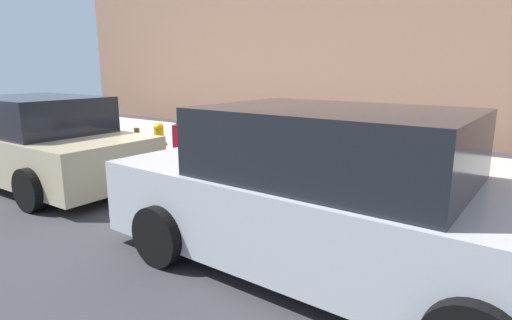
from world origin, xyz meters
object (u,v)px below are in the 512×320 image
at_px(suitcase_silver_0, 372,176).
at_px(suitcase_olive_3, 283,161).
at_px(suitcase_silver_7, 197,152).
at_px(suitcase_maroon_8, 182,145).
at_px(fire_hydrant, 159,141).
at_px(suitcase_red_6, 218,151).
at_px(suitcase_teal_2, 309,169).
at_px(bollard_post, 138,143).
at_px(suitcase_black_5, 236,154).
at_px(suitcase_navy_4, 258,157).
at_px(parked_car_silver_0, 331,198).
at_px(parked_car_beige_1, 40,143).
at_px(suitcase_maroon_1, 337,175).

bearing_deg(suitcase_silver_0, suitcase_olive_3, 1.12).
height_order(suitcase_silver_0, suitcase_silver_7, suitcase_silver_0).
bearing_deg(suitcase_maroon_8, suitcase_silver_0, -179.80).
bearing_deg(fire_hydrant, suitcase_red_6, -177.93).
height_order(suitcase_silver_7, suitcase_maroon_8, suitcase_silver_7).
xyz_separation_m(suitcase_teal_2, suitcase_red_6, (1.98, -0.08, 0.05)).
xyz_separation_m(suitcase_teal_2, bollard_post, (4.08, 0.13, 0.02)).
bearing_deg(suitcase_silver_7, bollard_post, 4.94).
distance_m(suitcase_silver_0, fire_hydrant, 4.57).
height_order(suitcase_black_5, bollard_post, suitcase_black_5).
distance_m(suitcase_teal_2, suitcase_maroon_8, 2.93).
bearing_deg(suitcase_maroon_8, suitcase_black_5, 177.74).
bearing_deg(suitcase_olive_3, suitcase_navy_4, 3.43).
distance_m(suitcase_navy_4, parked_car_silver_0, 3.21).
bearing_deg(parked_car_silver_0, parked_car_beige_1, 0.00).
height_order(suitcase_teal_2, suitcase_maroon_8, suitcase_maroon_8).
relative_size(suitcase_maroon_8, fire_hydrant, 1.05).
relative_size(bollard_post, parked_car_beige_1, 0.15).
bearing_deg(suitcase_navy_4, suitcase_teal_2, 178.43).
bearing_deg(parked_car_beige_1, parked_car_silver_0, -180.00).
height_order(suitcase_olive_3, parked_car_beige_1, parked_car_beige_1).
height_order(suitcase_red_6, parked_car_silver_0, parked_car_silver_0).
distance_m(suitcase_olive_3, parked_car_silver_0, 2.88).
distance_m(suitcase_maroon_1, fire_hydrant, 4.06).
distance_m(suitcase_teal_2, parked_car_silver_0, 2.53).
distance_m(suitcase_maroon_1, suitcase_red_6, 2.49).
bearing_deg(suitcase_teal_2, suitcase_maroon_1, 177.98).
bearing_deg(suitcase_silver_7, fire_hydrant, -0.55).
height_order(suitcase_silver_0, parked_car_beige_1, parked_car_beige_1).
xyz_separation_m(suitcase_navy_4, fire_hydrant, (2.55, 0.01, 0.04)).
xyz_separation_m(fire_hydrant, parked_car_silver_0, (-4.95, 2.10, 0.22)).
height_order(suitcase_olive_3, suitcase_maroon_8, suitcase_olive_3).
height_order(bollard_post, parked_car_silver_0, parked_car_silver_0).
xyz_separation_m(suitcase_teal_2, suitcase_olive_3, (0.52, -0.06, 0.06)).
relative_size(suitcase_maroon_1, fire_hydrant, 0.82).
relative_size(suitcase_olive_3, suitcase_red_6, 1.24).
bearing_deg(suitcase_maroon_8, bollard_post, 9.99).
bearing_deg(fire_hydrant, suitcase_navy_4, -179.82).
height_order(suitcase_maroon_1, suitcase_maroon_8, suitcase_maroon_8).
bearing_deg(suitcase_silver_0, suitcase_navy_4, 1.68).
bearing_deg(fire_hydrant, parked_car_beige_1, 71.26).
distance_m(suitcase_silver_7, bollard_post, 1.62).
xyz_separation_m(suitcase_silver_7, parked_car_beige_1, (1.80, 2.09, 0.28)).
relative_size(suitcase_navy_4, suitcase_maroon_8, 1.16).
bearing_deg(suitcase_black_5, suitcase_maroon_1, 179.02).
height_order(suitcase_teal_2, suitcase_black_5, suitcase_black_5).
bearing_deg(suitcase_maroon_8, parked_car_silver_0, 153.48).
bearing_deg(suitcase_maroon_8, suitcase_navy_4, 178.64).
bearing_deg(bollard_post, suitcase_red_6, -174.37).
bearing_deg(suitcase_silver_0, suitcase_maroon_8, 0.20).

